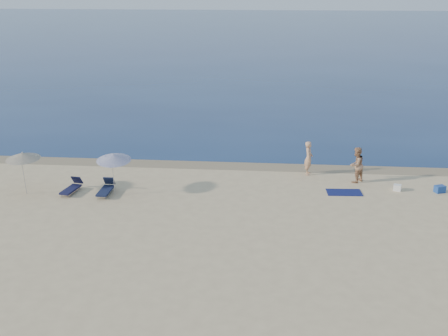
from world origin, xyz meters
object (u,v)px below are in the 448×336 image
(person_left, at_px, (309,158))
(blue_cooler, at_px, (440,189))
(umbrella_near, at_px, (114,157))
(person_right, at_px, (356,165))

(person_left, bearing_deg, blue_cooler, -102.57)
(blue_cooler, bearing_deg, person_left, 137.97)
(person_left, distance_m, blue_cooler, 6.69)
(umbrella_near, bearing_deg, blue_cooler, -1.17)
(person_left, xyz_separation_m, umbrella_near, (-9.46, -3.77, 0.96))
(blue_cooler, bearing_deg, umbrella_near, 162.68)
(person_right, distance_m, umbrella_near, 12.18)
(person_left, distance_m, person_right, 2.56)
(blue_cooler, distance_m, umbrella_near, 15.93)
(person_right, xyz_separation_m, umbrella_near, (-11.82, -2.77, 0.93))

